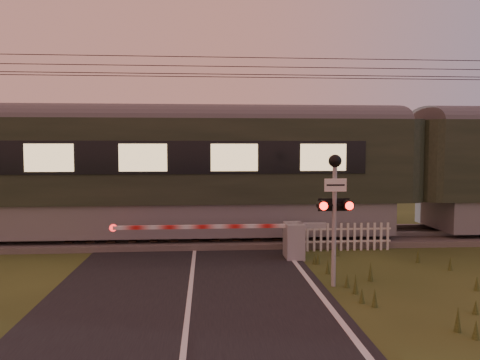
{
  "coord_description": "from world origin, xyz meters",
  "views": [
    {
      "loc": [
        0.36,
        -9.14,
        3.13
      ],
      "look_at": [
        1.25,
        3.2,
        2.27
      ],
      "focal_mm": 35.0,
      "sensor_mm": 36.0,
      "label": 1
    }
  ],
  "objects": [
    {
      "name": "crossing_signal",
      "position": [
        3.21,
        1.05,
        2.05
      ],
      "size": [
        0.76,
        0.33,
        2.97
      ],
      "color": "gray",
      "rests_on": "ground"
    },
    {
      "name": "boom_gate",
      "position": [
        2.55,
        3.74,
        0.56
      ],
      "size": [
        6.02,
        0.78,
        1.03
      ],
      "color": "gray",
      "rests_on": "ground"
    },
    {
      "name": "ground",
      "position": [
        0.0,
        0.0,
        0.0
      ],
      "size": [
        160.0,
        160.0,
        0.0
      ],
      "primitive_type": "plane",
      "color": "#2C3A16",
      "rests_on": "ground"
    },
    {
      "name": "train",
      "position": [
        7.3,
        6.5,
        2.39
      ],
      "size": [
        45.17,
        3.11,
        4.21
      ],
      "color": "slate",
      "rests_on": "ground"
    },
    {
      "name": "track_bed",
      "position": [
        0.0,
        6.5,
        0.07
      ],
      "size": [
        140.0,
        3.4,
        0.39
      ],
      "color": "#47423D",
      "rests_on": "ground"
    },
    {
      "name": "road",
      "position": [
        0.02,
        -0.23,
        0.01
      ],
      "size": [
        6.0,
        140.0,
        0.03
      ],
      "color": "black",
      "rests_on": "ground"
    },
    {
      "name": "overhead_wires",
      "position": [
        0.0,
        6.5,
        5.72
      ],
      "size": [
        120.0,
        0.62,
        0.62
      ],
      "color": "black",
      "rests_on": "ground"
    },
    {
      "name": "picket_fence",
      "position": [
        4.33,
        4.6,
        0.43
      ],
      "size": [
        3.31,
        0.07,
        0.85
      ],
      "color": "silver",
      "rests_on": "ground"
    }
  ]
}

